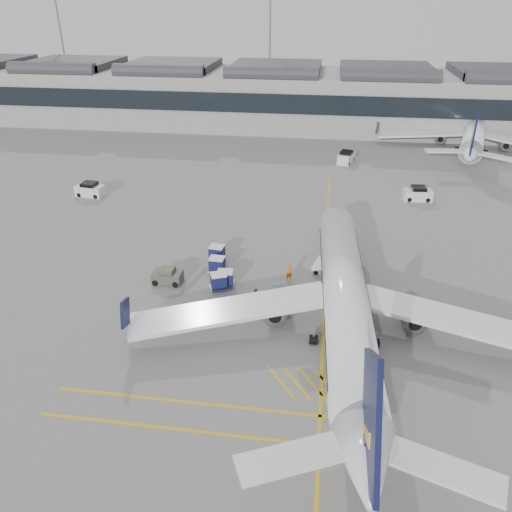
# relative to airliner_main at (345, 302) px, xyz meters

# --- Properties ---
(ground) EXTENTS (220.00, 220.00, 0.00)m
(ground) POSITION_rel_airliner_main_xyz_m (-11.60, 0.19, -3.07)
(ground) COLOR gray
(ground) RESTS_ON ground
(terminal) EXTENTS (200.00, 20.45, 12.40)m
(terminal) POSITION_rel_airliner_main_xyz_m (-11.60, 72.11, 3.07)
(terminal) COLOR #9E9E99
(terminal) RESTS_ON ground
(light_masts) EXTENTS (113.00, 0.60, 25.45)m
(light_masts) POSITION_rel_airliner_main_xyz_m (-13.27, 86.19, 11.42)
(light_masts) COLOR slate
(light_masts) RESTS_ON ground
(apron_markings) EXTENTS (0.25, 60.00, 0.01)m
(apron_markings) POSITION_rel_airliner_main_xyz_m (-1.60, 10.19, -3.07)
(apron_markings) COLOR gold
(apron_markings) RESTS_ON ground
(airliner_main) EXTENTS (35.95, 39.35, 10.45)m
(airliner_main) POSITION_rel_airliner_main_xyz_m (0.00, 0.00, 0.00)
(airliner_main) COLOR white
(airliner_main) RESTS_ON ground
(airliner_far) EXTENTS (33.21, 36.78, 10.02)m
(airliner_far) POSITION_rel_airliner_main_xyz_m (23.73, 58.54, -0.13)
(airliner_far) COLOR white
(airliner_far) RESTS_ON ground
(belt_loader) EXTENTS (4.97, 2.49, 1.97)m
(belt_loader) POSITION_rel_airliner_main_xyz_m (-1.09, 9.79, -2.50)
(belt_loader) COLOR silver
(belt_loader) RESTS_ON ground
(baggage_cart_a) EXTENTS (1.75, 1.50, 1.70)m
(baggage_cart_a) POSITION_rel_airliner_main_xyz_m (-13.23, 10.96, -2.16)
(baggage_cart_a) COLOR gray
(baggage_cart_a) RESTS_ON ground
(baggage_cart_b) EXTENTS (1.96, 1.81, 1.67)m
(baggage_cart_b) POSITION_rel_airliner_main_xyz_m (-11.85, 5.29, -2.18)
(baggage_cart_b) COLOR gray
(baggage_cart_b) RESTS_ON ground
(baggage_cart_c) EXTENTS (1.65, 1.38, 1.69)m
(baggage_cart_c) POSITION_rel_airliner_main_xyz_m (-12.68, 8.45, -2.17)
(baggage_cart_c) COLOR gray
(baggage_cart_c) RESTS_ON ground
(baggage_cart_d) EXTENTS (1.74, 1.50, 1.67)m
(baggage_cart_d) POSITION_rel_airliner_main_xyz_m (-11.30, 5.92, -2.18)
(baggage_cart_d) COLOR gray
(baggage_cart_d) RESTS_ON ground
(ramp_agent_a) EXTENTS (0.79, 0.66, 1.84)m
(ramp_agent_a) POSITION_rel_airliner_main_xyz_m (-5.22, 7.84, -2.15)
(ramp_agent_a) COLOR orange
(ramp_agent_a) RESTS_ON ground
(ramp_agent_b) EXTENTS (0.97, 0.85, 1.67)m
(ramp_agent_b) POSITION_rel_airliner_main_xyz_m (-7.97, 3.17, -2.24)
(ramp_agent_b) COLOR #DC5C0B
(ramp_agent_b) RESTS_ON ground
(pushback_tug) EXTENTS (2.88, 1.82, 1.60)m
(pushback_tug) POSITION_rel_airliner_main_xyz_m (-17.11, 5.78, -2.36)
(pushback_tug) COLOR #4F4F43
(pushback_tug) RESTS_ON ground
(safety_cone_nose) EXTENTS (0.34, 0.34, 0.47)m
(safety_cone_nose) POSITION_rel_airliner_main_xyz_m (0.02, 22.25, -2.84)
(safety_cone_nose) COLOR #F24C0A
(safety_cone_nose) RESTS_ON ground
(safety_cone_engine) EXTENTS (0.33, 0.33, 0.45)m
(safety_cone_engine) POSITION_rel_airliner_main_xyz_m (4.66, 7.00, -2.84)
(safety_cone_engine) COLOR #F24C0A
(safety_cone_engine) RESTS_ON ground
(service_van_left) EXTENTS (4.06, 2.37, 1.98)m
(service_van_left) POSITION_rel_airliner_main_xyz_m (-34.89, 27.09, -2.19)
(service_van_left) COLOR silver
(service_van_left) RESTS_ON ground
(service_van_mid) EXTENTS (3.10, 4.35, 2.02)m
(service_van_mid) POSITION_rel_airliner_main_xyz_m (1.03, 47.61, -2.17)
(service_van_mid) COLOR silver
(service_van_mid) RESTS_ON ground
(service_van_right) EXTENTS (3.90, 2.19, 1.93)m
(service_van_right) POSITION_rel_airliner_main_xyz_m (10.54, 32.05, -2.21)
(service_van_right) COLOR silver
(service_van_right) RESTS_ON ground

